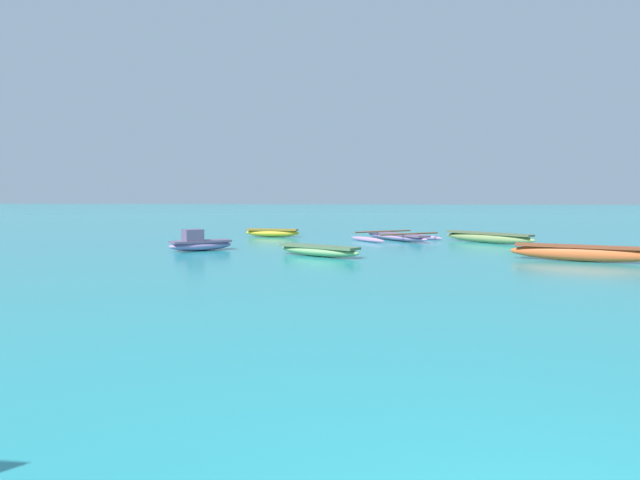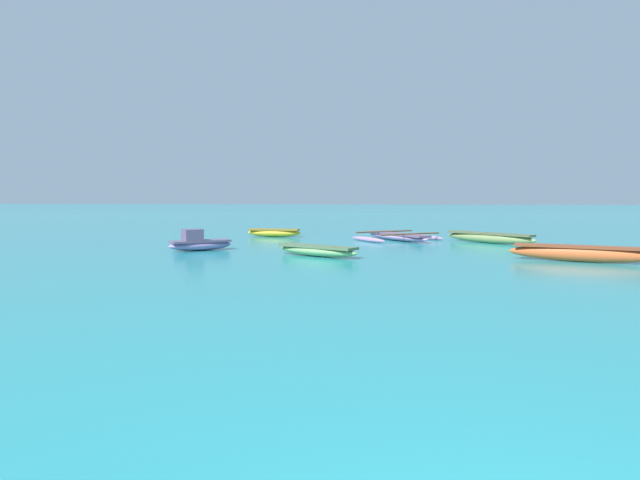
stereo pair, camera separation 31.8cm
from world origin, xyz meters
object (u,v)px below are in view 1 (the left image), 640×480
(moored_boat_1, at_px, (583,252))
(moored_boat_2, at_px, (488,237))
(moored_boat_0, at_px, (319,250))
(moored_boat_4, at_px, (396,236))
(moored_boat_5, at_px, (199,243))
(moored_boat_3, at_px, (273,232))

(moored_boat_1, xyz_separation_m, moored_boat_2, (-1.62, 6.48, -0.03))
(moored_boat_0, bearing_deg, moored_boat_1, 27.19)
(moored_boat_4, bearing_deg, moored_boat_0, -56.47)
(moored_boat_0, distance_m, moored_boat_1, 8.00)
(moored_boat_1, relative_size, moored_boat_2, 1.19)
(moored_boat_1, xyz_separation_m, moored_boat_5, (-12.44, 1.89, 0.00))
(moored_boat_0, xyz_separation_m, moored_boat_5, (-4.45, 1.34, 0.07))
(moored_boat_0, relative_size, moored_boat_1, 0.74)
(moored_boat_1, distance_m, moored_boat_2, 6.68)
(moored_boat_1, height_order, moored_boat_5, moored_boat_5)
(moored_boat_0, height_order, moored_boat_1, moored_boat_1)
(moored_boat_1, bearing_deg, moored_boat_0, -163.54)
(moored_boat_0, distance_m, moored_boat_2, 8.70)
(moored_boat_2, height_order, moored_boat_4, moored_boat_2)
(moored_boat_0, distance_m, moored_boat_4, 7.32)
(moored_boat_2, relative_size, moored_boat_5, 1.52)
(moored_boat_0, relative_size, moored_boat_3, 1.13)
(moored_boat_5, bearing_deg, moored_boat_0, -54.88)
(moored_boat_0, bearing_deg, moored_boat_5, -165.72)
(moored_boat_5, bearing_deg, moored_boat_2, -15.08)
(moored_boat_0, distance_m, moored_boat_3, 8.84)
(moored_boat_0, height_order, moored_boat_3, moored_boat_3)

